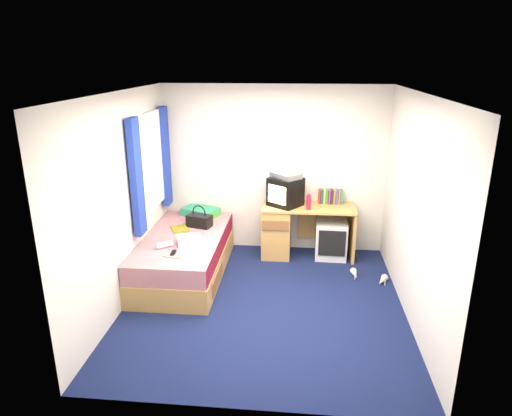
# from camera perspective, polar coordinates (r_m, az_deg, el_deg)

# --- Properties ---
(ground) EXTENTS (3.40, 3.40, 0.00)m
(ground) POSITION_cam_1_polar(r_m,az_deg,el_deg) (5.46, 1.00, -11.84)
(ground) COLOR #0C1438
(ground) RESTS_ON ground
(room_shell) EXTENTS (3.40, 3.40, 3.40)m
(room_shell) POSITION_cam_1_polar(r_m,az_deg,el_deg) (4.89, 1.09, 3.02)
(room_shell) COLOR white
(room_shell) RESTS_ON ground
(bed) EXTENTS (1.01, 2.00, 0.54)m
(bed) POSITION_cam_1_polar(r_m,az_deg,el_deg) (6.09, -8.88, -5.85)
(bed) COLOR tan
(bed) RESTS_ON ground
(pillow) EXTENTS (0.59, 0.49, 0.11)m
(pillow) POSITION_cam_1_polar(r_m,az_deg,el_deg) (6.71, -6.92, -0.44)
(pillow) COLOR teal
(pillow) RESTS_ON bed
(desk) EXTENTS (1.30, 0.55, 0.75)m
(desk) POSITION_cam_1_polar(r_m,az_deg,el_deg) (6.57, 4.10, -2.53)
(desk) COLOR tan
(desk) RESTS_ON ground
(storage_cube) EXTENTS (0.45, 0.45, 0.54)m
(storage_cube) POSITION_cam_1_polar(r_m,az_deg,el_deg) (6.62, 9.35, -3.83)
(storage_cube) COLOR silver
(storage_cube) RESTS_ON ground
(crt_tv) EXTENTS (0.54, 0.54, 0.40)m
(crt_tv) POSITION_cam_1_polar(r_m,az_deg,el_deg) (6.40, 3.68, 2.03)
(crt_tv) COLOR black
(crt_tv) RESTS_ON desk
(vcr) EXTENTS (0.46, 0.46, 0.07)m
(vcr) POSITION_cam_1_polar(r_m,az_deg,el_deg) (6.34, 3.75, 4.09)
(vcr) COLOR #AEAEB0
(vcr) RESTS_ON crt_tv
(book_row) EXTENTS (0.34, 0.13, 0.20)m
(book_row) POSITION_cam_1_polar(r_m,az_deg,el_deg) (6.60, 9.29, 1.43)
(book_row) COLOR maroon
(book_row) RESTS_ON desk
(picture_frame) EXTENTS (0.02, 0.12, 0.14)m
(picture_frame) POSITION_cam_1_polar(r_m,az_deg,el_deg) (6.62, 10.33, 1.15)
(picture_frame) COLOR black
(picture_frame) RESTS_ON desk
(pink_water_bottle) EXTENTS (0.07, 0.07, 0.20)m
(pink_water_bottle) POSITION_cam_1_polar(r_m,az_deg,el_deg) (6.28, 6.59, 0.70)
(pink_water_bottle) COLOR red
(pink_water_bottle) RESTS_ON desk
(aerosol_can) EXTENTS (0.06, 0.06, 0.19)m
(aerosol_can) POSITION_cam_1_polar(r_m,az_deg,el_deg) (6.42, 5.53, 1.08)
(aerosol_can) COLOR silver
(aerosol_can) RESTS_ON desk
(handbag) EXTENTS (0.37, 0.27, 0.30)m
(handbag) POSITION_cam_1_polar(r_m,az_deg,el_deg) (6.26, -7.09, -1.54)
(handbag) COLOR black
(handbag) RESTS_ON bed
(towel) EXTENTS (0.35, 0.32, 0.10)m
(towel) POSITION_cam_1_polar(r_m,az_deg,el_deg) (5.71, -8.35, -4.03)
(towel) COLOR white
(towel) RESTS_ON bed
(magazine) EXTENTS (0.31, 0.34, 0.01)m
(magazine) POSITION_cam_1_polar(r_m,az_deg,el_deg) (6.23, -9.51, -2.56)
(magazine) COLOR yellow
(magazine) RESTS_ON bed
(water_bottle) EXTENTS (0.20, 0.18, 0.07)m
(water_bottle) POSITION_cam_1_polar(r_m,az_deg,el_deg) (5.66, -11.37, -4.54)
(water_bottle) COLOR silver
(water_bottle) RESTS_ON bed
(colour_swatch_fan) EXTENTS (0.23, 0.11, 0.01)m
(colour_swatch_fan) POSITION_cam_1_polar(r_m,az_deg,el_deg) (5.40, -10.37, -6.00)
(colour_swatch_fan) COLOR gold
(colour_swatch_fan) RESTS_ON bed
(remote_control) EXTENTS (0.06, 0.16, 0.02)m
(remote_control) POSITION_cam_1_polar(r_m,az_deg,el_deg) (5.48, -10.32, -5.57)
(remote_control) COLOR black
(remote_control) RESTS_ON bed
(window_assembly) EXTENTS (0.11, 1.42, 1.40)m
(window_assembly) POSITION_cam_1_polar(r_m,az_deg,el_deg) (6.06, -13.02, 5.26)
(window_assembly) COLOR silver
(window_assembly) RESTS_ON room_shell
(white_heels) EXTENTS (0.47, 0.37, 0.09)m
(white_heels) POSITION_cam_1_polar(r_m,az_deg,el_deg) (6.12, 13.85, -8.43)
(white_heels) COLOR beige
(white_heels) RESTS_ON ground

